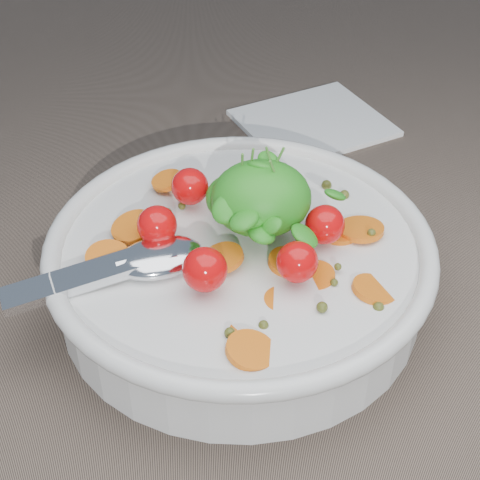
{
  "coord_description": "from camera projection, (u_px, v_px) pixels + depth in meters",
  "views": [
    {
      "loc": [
        -0.04,
        -0.46,
        0.42
      ],
      "look_at": [
        -0.02,
        -0.02,
        0.06
      ],
      "focal_mm": 55.0,
      "sensor_mm": 36.0,
      "label": 1
    }
  ],
  "objects": [
    {
      "name": "ground",
      "position": [
        260.0,
        276.0,
        0.62
      ],
      "size": [
        6.0,
        6.0,
        0.0
      ],
      "primitive_type": "plane",
      "color": "#746253",
      "rests_on": "ground"
    },
    {
      "name": "napkin",
      "position": [
        313.0,
        123.0,
        0.81
      ],
      "size": [
        0.19,
        0.18,
        0.01
      ],
      "primitive_type": "cube",
      "rotation": [
        0.0,
        0.0,
        0.42
      ],
      "color": "white",
      "rests_on": "ground"
    },
    {
      "name": "bowl",
      "position": [
        240.0,
        263.0,
        0.58
      ],
      "size": [
        0.33,
        0.3,
        0.13
      ],
      "color": "silver",
      "rests_on": "ground"
    }
  ]
}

